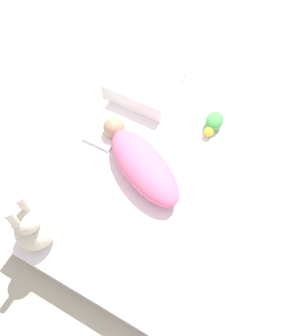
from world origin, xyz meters
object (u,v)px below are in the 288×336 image
(swaddled_baby, at_px, (141,162))
(pillow, at_px, (144,85))
(turtle_plush, at_px, (214,122))
(bunny_plush, at_px, (32,228))

(swaddled_baby, relative_size, pillow, 1.54)
(swaddled_baby, xyz_separation_m, turtle_plush, (-0.40, 0.21, -0.03))
(turtle_plush, bearing_deg, pillow, -96.26)
(bunny_plush, height_order, turtle_plush, bunny_plush)
(bunny_plush, xyz_separation_m, turtle_plush, (-0.91, 0.44, -0.08))
(bunny_plush, distance_m, turtle_plush, 1.02)
(pillow, bearing_deg, bunny_plush, -0.25)
(bunny_plush, relative_size, turtle_plush, 2.32)
(pillow, relative_size, bunny_plush, 1.01)
(pillow, bearing_deg, swaddled_baby, 26.32)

